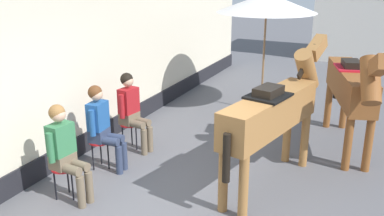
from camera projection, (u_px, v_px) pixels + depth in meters
The scene contains 9 objects.
ground_plane at pixel (250, 135), 8.44m from camera, with size 40.00×40.00×0.00m, color #56565B.
pub_facade_wall at pixel (88, 60), 7.67m from camera, with size 0.34×14.00×3.40m.
distant_cottage at pixel (369, 5), 14.62m from camera, with size 3.40×2.60×3.50m.
seated_visitor_near at pixel (65, 148), 5.94m from camera, with size 0.61×0.49×1.39m.
seated_visitor_middle at pixel (102, 124), 6.84m from camera, with size 0.61×0.49×1.39m.
seated_visitor_far at pixel (132, 108), 7.58m from camera, with size 0.61×0.49×1.39m.
saddled_horse_near at pixel (275, 111), 6.27m from camera, with size 0.91×2.96×2.06m.
saddled_horse_far at pixel (352, 87), 7.46m from camera, with size 1.15×2.90×2.06m.
cafe_parasol at pixel (267, 3), 9.06m from camera, with size 2.10×2.10×2.58m.
Camera 1 is at (2.27, -4.57, 3.20)m, focal length 40.81 mm.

